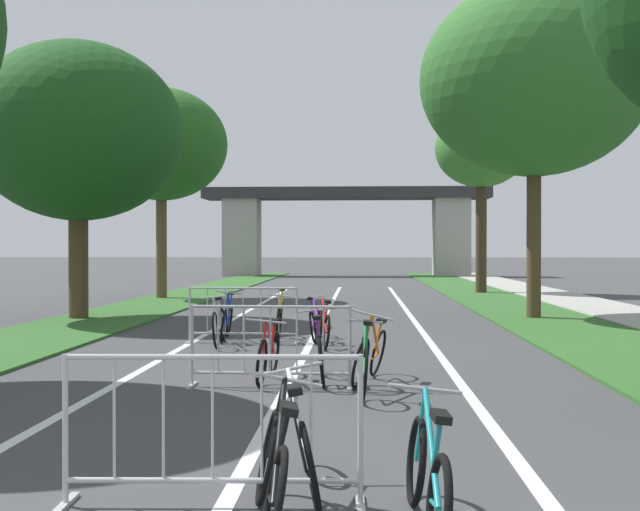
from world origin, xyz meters
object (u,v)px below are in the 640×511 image
object	(u,v)px
bicycle_orange_4	(371,354)
bicycle_purple_10	(315,322)
tree_left_oak_near	(161,145)
crowd_barrier_nearest	(213,432)
bicycle_teal_6	(427,477)
bicycle_red_1	(269,355)
bicycle_white_2	(304,444)
bicycle_purple_0	(321,353)
crowd_barrier_second	(270,347)
bicycle_yellow_3	(279,320)
tree_right_cypress_far	(534,80)
bicycle_silver_5	(219,325)
bicycle_green_8	(364,365)
bicycle_red_11	(323,328)
bicycle_black_9	(271,473)
tree_right_oak_mid	(481,150)
bicycle_blue_7	(227,321)
tree_left_pine_far	(78,132)
crowd_barrier_third	(243,316)

from	to	relation	value
bicycle_orange_4	bicycle_purple_10	world-z (taller)	bicycle_orange_4
tree_left_oak_near	bicycle_purple_10	size ratio (longest dim) A/B	4.35
crowd_barrier_nearest	bicycle_teal_6	distance (m)	1.50
bicycle_red_1	bicycle_purple_10	size ratio (longest dim) A/B	0.94
tree_left_oak_near	bicycle_white_2	xyz separation A→B (m)	(6.57, -21.26, -5.05)
bicycle_purple_0	bicycle_red_1	world-z (taller)	bicycle_purple_0
crowd_barrier_second	bicycle_yellow_3	distance (m)	5.14
tree_right_cypress_far	bicycle_silver_5	world-z (taller)	tree_right_cypress_far
bicycle_teal_6	bicycle_green_8	bearing A→B (deg)	91.67
tree_left_oak_near	crowd_barrier_nearest	bearing A→B (deg)	-74.58
bicycle_teal_6	bicycle_red_11	world-z (taller)	bicycle_red_11
tree_right_cypress_far	bicycle_red_11	xyz separation A→B (m)	(-5.00, -5.75, -5.64)
bicycle_silver_5	bicycle_black_9	distance (m)	9.47
tree_right_oak_mid	bicycle_silver_5	size ratio (longest dim) A/B	4.12
bicycle_red_1	bicycle_blue_7	size ratio (longest dim) A/B	0.95
bicycle_red_1	bicycle_black_9	bearing A→B (deg)	100.18
tree_left_oak_near	bicycle_blue_7	size ratio (longest dim) A/B	4.39
tree_left_pine_far	bicycle_purple_10	bearing A→B (deg)	-32.90
bicycle_yellow_3	bicycle_black_9	xyz separation A→B (m)	(1.02, -10.15, -0.01)
bicycle_red_1	bicycle_silver_5	xyz separation A→B (m)	(-1.36, 3.75, 0.02)
bicycle_red_11	bicycle_silver_5	bearing A→B (deg)	165.26
bicycle_purple_0	bicycle_teal_6	size ratio (longest dim) A/B	1.06
tree_left_oak_near	tree_right_cypress_far	size ratio (longest dim) A/B	0.88
tree_right_cypress_far	bicycle_purple_10	bearing A→B (deg)	-138.06
bicycle_red_11	tree_right_cypress_far	bearing A→B (deg)	39.04
tree_right_oak_mid	bicycle_red_11	size ratio (longest dim) A/B	4.44
bicycle_teal_6	tree_left_pine_far	bearing A→B (deg)	114.63
crowd_barrier_nearest	tree_right_oak_mid	bearing A→B (deg)	77.28
crowd_barrier_third	bicycle_white_2	size ratio (longest dim) A/B	1.32
tree_left_oak_near	crowd_barrier_second	distance (m)	18.65
bicycle_orange_4	bicycle_teal_6	distance (m)	5.39
tree_right_oak_mid	bicycle_orange_4	size ratio (longest dim) A/B	4.43
bicycle_blue_7	bicycle_white_2	bearing A→B (deg)	99.53
bicycle_teal_6	bicycle_red_11	distance (m)	9.11
tree_left_oak_near	bicycle_yellow_3	bearing A→B (deg)	-65.62
tree_right_oak_mid	crowd_barrier_second	size ratio (longest dim) A/B	3.45
tree_right_cypress_far	bicycle_white_2	bearing A→B (deg)	-108.66
crowd_barrier_nearest	bicycle_red_1	world-z (taller)	crowd_barrier_nearest
bicycle_purple_0	bicycle_purple_10	xyz separation A→B (m)	(-0.34, 4.65, -0.02)
crowd_barrier_third	bicycle_purple_10	distance (m)	1.45
tree_left_oak_near	tree_left_pine_far	bearing A→B (deg)	-90.24
bicycle_yellow_3	bicycle_red_11	bearing A→B (deg)	127.19
bicycle_red_1	bicycle_blue_7	bearing A→B (deg)	-70.24
tree_right_oak_mid	crowd_barrier_nearest	bearing A→B (deg)	-102.72
bicycle_green_8	bicycle_teal_6	bearing A→B (deg)	-86.70
tree_right_cypress_far	crowd_barrier_nearest	bearing A→B (deg)	-110.39
bicycle_orange_4	bicycle_green_8	xyz separation A→B (m)	(-0.10, -0.91, 0.00)
crowd_barrier_nearest	bicycle_white_2	bearing A→B (deg)	29.82
bicycle_white_2	bicycle_purple_10	distance (m)	9.38
bicycle_blue_7	bicycle_teal_6	bearing A→B (deg)	103.02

